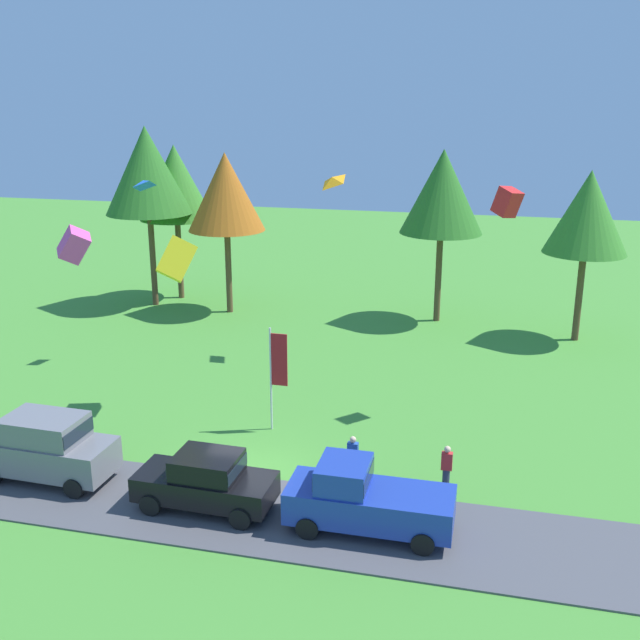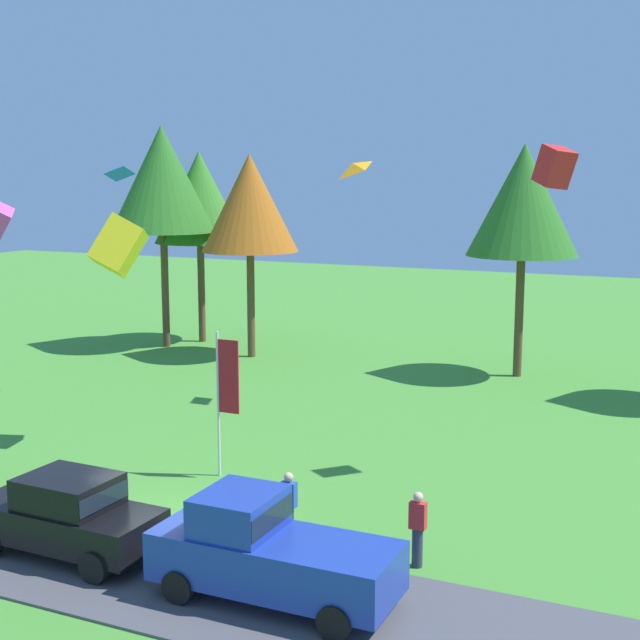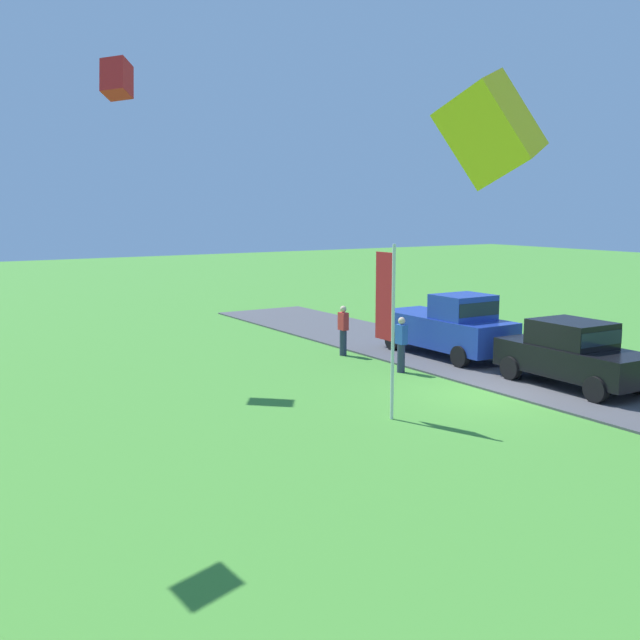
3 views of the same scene
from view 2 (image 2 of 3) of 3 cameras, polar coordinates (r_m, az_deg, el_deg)
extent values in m
plane|color=#478E33|center=(22.80, -10.32, -12.75)|extent=(120.00, 120.00, 0.00)
cube|color=#4C4C51|center=(21.06, -14.13, -14.71)|extent=(36.00, 4.40, 0.06)
cube|color=black|center=(21.21, -15.91, -12.36)|extent=(4.44, 1.91, 0.80)
cube|color=black|center=(20.89, -15.80, -10.51)|extent=(2.04, 1.69, 0.70)
cube|color=#19232D|center=(20.89, -15.80, -10.51)|extent=(2.08, 1.66, 0.38)
cylinder|color=black|center=(22.89, -17.26, -11.86)|extent=(0.69, 0.26, 0.68)
cylinder|color=black|center=(19.85, -14.24, -15.09)|extent=(0.69, 0.26, 0.68)
cylinder|color=black|center=(21.06, -11.15, -13.50)|extent=(0.69, 0.26, 0.68)
cube|color=#1E389E|center=(18.40, -2.90, -15.13)|extent=(5.00, 1.91, 1.00)
cube|color=#1E389E|center=(18.40, -5.18, -12.10)|extent=(1.50, 1.76, 0.80)
cube|color=#19232D|center=(18.40, -5.18, -12.10)|extent=(1.53, 1.73, 0.44)
cylinder|color=black|center=(18.70, -9.05, -16.50)|extent=(0.68, 0.24, 0.68)
cylinder|color=black|center=(20.08, -6.10, -14.55)|extent=(0.68, 0.24, 0.68)
cylinder|color=black|center=(17.23, 0.95, -18.77)|extent=(0.68, 0.24, 0.68)
cylinder|color=black|center=(18.71, 3.27, -16.37)|extent=(0.68, 0.24, 0.68)
cylinder|color=#2D334C|center=(20.20, 6.24, -14.28)|extent=(0.24, 0.24, 0.88)
cube|color=red|center=(19.92, 6.28, -12.33)|extent=(0.36, 0.22, 0.60)
sphere|color=beige|center=(19.77, 6.30, -11.19)|extent=(0.22, 0.22, 0.22)
cylinder|color=#2D334C|center=(21.28, -2.01, -12.97)|extent=(0.24, 0.24, 0.88)
cube|color=#2851AD|center=(21.01, -2.02, -11.10)|extent=(0.36, 0.22, 0.60)
sphere|color=beige|center=(20.87, -2.02, -10.02)|extent=(0.22, 0.22, 0.22)
cylinder|color=brown|center=(44.65, -9.88, 1.92)|extent=(0.36, 0.36, 5.70)
cone|color=#2D7023|center=(44.29, -10.08, 8.88)|extent=(5.13, 5.13, 5.13)
cylinder|color=brown|center=(45.80, -7.59, 1.76)|extent=(0.36, 0.36, 5.08)
cone|color=#387F28|center=(45.42, -7.72, 7.80)|extent=(4.57, 4.57, 4.57)
cylinder|color=brown|center=(41.70, -4.44, 1.00)|extent=(0.36, 0.36, 4.97)
cone|color=#B25B19|center=(41.28, -4.52, 7.50)|extent=(4.47, 4.47, 4.47)
cylinder|color=brown|center=(38.46, 12.62, 0.22)|extent=(0.36, 0.36, 5.14)
cone|color=#2D7023|center=(38.01, 12.88, 7.50)|extent=(4.62, 4.62, 4.62)
cylinder|color=silver|center=(25.37, -6.53, -5.39)|extent=(0.08, 0.08, 4.18)
cube|color=red|center=(25.00, -5.87, -3.63)|extent=(0.64, 0.04, 2.09)
cube|color=yellow|center=(28.08, -12.77, 4.66)|extent=(1.87, 1.90, 2.09)
pyramid|color=orange|center=(32.30, 2.09, 9.75)|extent=(1.48, 1.50, 0.74)
cube|color=red|center=(25.04, 14.79, 9.46)|extent=(1.26, 1.14, 1.24)
pyramid|color=blue|center=(34.55, -12.77, 9.28)|extent=(1.22, 1.22, 0.67)
camera|label=1|loc=(7.82, -116.56, 28.88)|focal=42.00mm
camera|label=3|loc=(41.46, -15.27, 4.19)|focal=42.00mm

